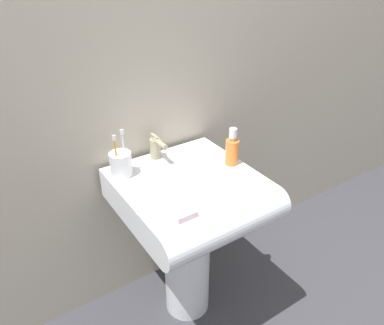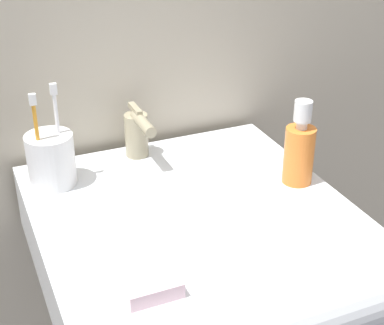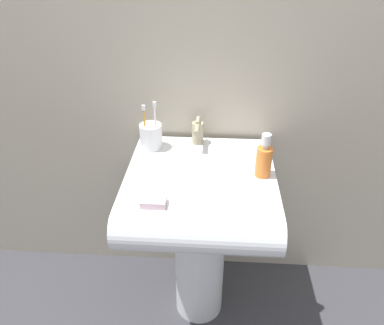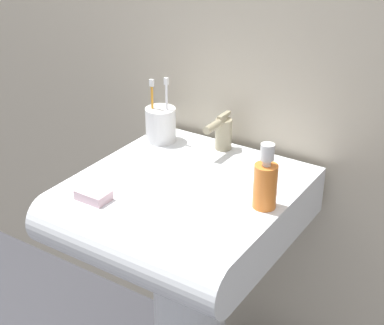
% 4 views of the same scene
% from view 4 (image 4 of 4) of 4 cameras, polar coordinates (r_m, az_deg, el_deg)
% --- Properties ---
extents(sink_pedestal, '(0.21, 0.21, 0.61)m').
position_cam_4_polar(sink_pedestal, '(1.74, -0.20, -14.32)').
color(sink_pedestal, white).
rests_on(sink_pedestal, ground).
extents(sink_basin, '(0.53, 0.57, 0.13)m').
position_cam_4_polar(sink_basin, '(1.49, -1.31, -4.71)').
color(sink_basin, white).
rests_on(sink_basin, sink_pedestal).
extents(faucet, '(0.05, 0.12, 0.11)m').
position_cam_4_polar(faucet, '(1.63, 2.94, 2.97)').
color(faucet, tan).
rests_on(faucet, sink_basin).
extents(toothbrush_cup, '(0.09, 0.09, 0.19)m').
position_cam_4_polar(toothbrush_cup, '(1.69, -3.06, 3.74)').
color(toothbrush_cup, white).
rests_on(toothbrush_cup, sink_basin).
extents(soap_bottle, '(0.06, 0.06, 0.16)m').
position_cam_4_polar(soap_bottle, '(1.36, 7.13, -1.93)').
color(soap_bottle, orange).
rests_on(soap_bottle, sink_basin).
extents(bar_soap, '(0.08, 0.05, 0.02)m').
position_cam_4_polar(bar_soap, '(1.42, -9.53, -3.15)').
color(bar_soap, silver).
rests_on(bar_soap, sink_basin).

